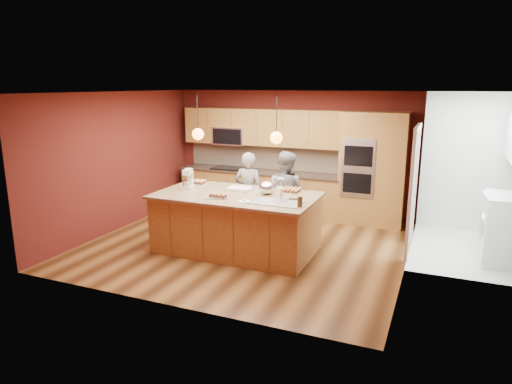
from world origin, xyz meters
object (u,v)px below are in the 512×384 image
at_px(island, 237,222).
at_px(person_left, 249,193).
at_px(stand_mixer, 188,180).
at_px(person_right, 285,195).
at_px(mixing_bowl, 267,188).

distance_m(island, person_left, 1.08).
relative_size(island, stand_mixer, 7.76).
height_order(island, person_right, person_right).
height_order(island, stand_mixer, island).
relative_size(stand_mixer, mixing_bowl, 1.29).
relative_size(person_left, stand_mixer, 4.47).
relative_size(person_right, stand_mixer, 4.64).
xyz_separation_m(person_right, mixing_bowl, (-0.04, -0.82, 0.30)).
bearing_deg(island, mixing_bowl, 23.76).
xyz_separation_m(person_left, stand_mixer, (-0.76, -0.97, 0.37)).
bearing_deg(island, stand_mixer, 177.15).
distance_m(person_right, mixing_bowl, 0.87).
bearing_deg(person_left, mixing_bowl, 129.90).
height_order(person_left, person_right, person_right).
bearing_deg(mixing_bowl, person_right, 87.23).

